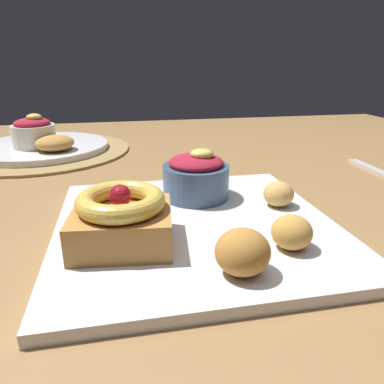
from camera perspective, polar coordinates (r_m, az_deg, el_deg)
The scene contains 11 objects.
dining_table at distance 0.65m, azimuth -3.01°, elevation -3.48°, with size 1.57×1.14×0.73m.
woven_placemat at distance 0.83m, azimuth -22.68°, elevation 5.98°, with size 0.36×0.36×0.01m, color #997A47.
front_plate at distance 0.41m, azimuth 0.55°, elevation -5.39°, with size 0.31×0.31×0.01m, color white.
cake_slice at distance 0.36m, azimuth -11.02°, elevation -4.14°, with size 0.10×0.10×0.06m.
berry_ramekin at distance 0.47m, azimuth 0.65°, elevation 2.49°, with size 0.09×0.09×0.07m.
fritter_front at distance 0.36m, azimuth 15.47°, elevation -6.12°, with size 0.04×0.04×0.03m, color gold.
fritter_middle at distance 0.31m, azimuth 7.98°, elevation -9.36°, with size 0.05×0.05×0.04m, color #BC7F38.
fritter_back at distance 0.46m, azimuth 13.51°, elevation -0.30°, with size 0.04×0.04×0.03m, color tan.
back_plate at distance 0.82m, azimuth -22.75°, elevation 6.55°, with size 0.27×0.27×0.01m, color white.
back_ramekin at distance 0.80m, azimuth -23.75°, elevation 8.60°, with size 0.08×0.08×0.07m.
back_pastry at distance 0.75m, azimuth -20.88°, elevation 7.24°, with size 0.07×0.07×0.03m, color #B77F3D.
Camera 1 is at (-0.08, -0.58, 0.91)m, focal length 33.77 mm.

